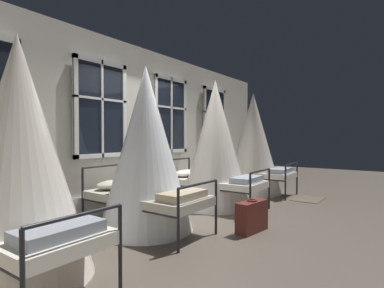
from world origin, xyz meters
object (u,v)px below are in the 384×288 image
at_px(cot_first, 19,161).
at_px(cot_second, 146,151).
at_px(cot_third, 215,146).
at_px(suitcase_dark, 252,216).
at_px(cot_fourth, 253,145).

height_order(cot_first, cot_second, cot_second).
bearing_deg(cot_second, cot_third, -91.13).
bearing_deg(cot_second, suitcase_dark, -147.81).
bearing_deg(cot_fourth, cot_second, 88.72).
bearing_deg(cot_second, cot_fourth, -90.38).
distance_m(cot_first, cot_fourth, 5.46).
bearing_deg(suitcase_dark, cot_second, 130.09).
distance_m(cot_first, suitcase_dark, 3.04).
distance_m(cot_first, cot_second, 1.83).
relative_size(cot_fourth, suitcase_dark, 4.14).
relative_size(cot_first, cot_fourth, 0.97).
distance_m(cot_third, suitcase_dark, 1.90).
height_order(cot_third, cot_fourth, cot_third).
distance_m(cot_second, cot_third, 1.86).
height_order(cot_second, suitcase_dark, cot_second).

